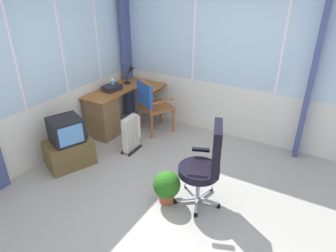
{
  "coord_description": "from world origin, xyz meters",
  "views": [
    {
      "loc": [
        -2.69,
        -1.47,
        2.58
      ],
      "look_at": [
        0.72,
        0.51,
        0.56
      ],
      "focal_mm": 32.39,
      "sensor_mm": 36.0,
      "label": 1
    }
  ],
  "objects_px": {
    "desk_lamp": "(131,72)",
    "spray_bottle": "(113,83)",
    "tv_remote": "(146,84)",
    "potted_plant": "(167,186)",
    "office_chair": "(207,162)",
    "paper_tray": "(112,88)",
    "space_heater": "(132,133)",
    "desk": "(106,113)",
    "tv_on_stand": "(69,145)",
    "wooden_armchair": "(150,101)"
  },
  "relations": [
    {
      "from": "paper_tray",
      "to": "space_heater",
      "type": "bearing_deg",
      "value": -122.66
    },
    {
      "from": "paper_tray",
      "to": "tv_remote",
      "type": "bearing_deg",
      "value": -33.1
    },
    {
      "from": "space_heater",
      "to": "spray_bottle",
      "type": "bearing_deg",
      "value": 55.15
    },
    {
      "from": "space_heater",
      "to": "potted_plant",
      "type": "height_order",
      "value": "space_heater"
    },
    {
      "from": "desk_lamp",
      "to": "office_chair",
      "type": "xyz_separation_m",
      "value": [
        -1.52,
        -2.18,
        -0.35
      ]
    },
    {
      "from": "tv_remote",
      "to": "spray_bottle",
      "type": "xyz_separation_m",
      "value": [
        -0.48,
        0.38,
        0.09
      ]
    },
    {
      "from": "paper_tray",
      "to": "spray_bottle",
      "type": "bearing_deg",
      "value": 23.37
    },
    {
      "from": "tv_on_stand",
      "to": "space_heater",
      "type": "height_order",
      "value": "tv_on_stand"
    },
    {
      "from": "desk_lamp",
      "to": "paper_tray",
      "type": "relative_size",
      "value": 1.1
    },
    {
      "from": "desk",
      "to": "space_heater",
      "type": "relative_size",
      "value": 2.28
    },
    {
      "from": "office_chair",
      "to": "potted_plant",
      "type": "distance_m",
      "value": 0.59
    },
    {
      "from": "desk",
      "to": "paper_tray",
      "type": "xyz_separation_m",
      "value": [
        0.26,
        0.03,
        0.38
      ]
    },
    {
      "from": "spray_bottle",
      "to": "paper_tray",
      "type": "height_order",
      "value": "spray_bottle"
    },
    {
      "from": "paper_tray",
      "to": "space_heater",
      "type": "xyz_separation_m",
      "value": [
        -0.47,
        -0.73,
        -0.48
      ]
    },
    {
      "from": "paper_tray",
      "to": "tv_on_stand",
      "type": "distance_m",
      "value": 1.35
    },
    {
      "from": "tv_on_stand",
      "to": "space_heater",
      "type": "relative_size",
      "value": 1.29
    },
    {
      "from": "desk_lamp",
      "to": "potted_plant",
      "type": "bearing_deg",
      "value": -134.58
    },
    {
      "from": "office_chair",
      "to": "tv_on_stand",
      "type": "height_order",
      "value": "office_chair"
    },
    {
      "from": "tv_on_stand",
      "to": "potted_plant",
      "type": "bearing_deg",
      "value": -89.66
    },
    {
      "from": "tv_on_stand",
      "to": "desk_lamp",
      "type": "bearing_deg",
      "value": 4.05
    },
    {
      "from": "desk_lamp",
      "to": "tv_remote",
      "type": "height_order",
      "value": "desk_lamp"
    },
    {
      "from": "potted_plant",
      "to": "desk",
      "type": "bearing_deg",
      "value": 61.03
    },
    {
      "from": "desk_lamp",
      "to": "tv_remote",
      "type": "distance_m",
      "value": 0.35
    },
    {
      "from": "desk_lamp",
      "to": "tv_on_stand",
      "type": "height_order",
      "value": "desk_lamp"
    },
    {
      "from": "spray_bottle",
      "to": "office_chair",
      "type": "distance_m",
      "value": 2.53
    },
    {
      "from": "spray_bottle",
      "to": "paper_tray",
      "type": "bearing_deg",
      "value": -156.63
    },
    {
      "from": "spray_bottle",
      "to": "paper_tray",
      "type": "relative_size",
      "value": 0.72
    },
    {
      "from": "potted_plant",
      "to": "space_heater",
      "type": "bearing_deg",
      "value": 54.53
    },
    {
      "from": "desk",
      "to": "office_chair",
      "type": "distance_m",
      "value": 2.35
    },
    {
      "from": "tv_on_stand",
      "to": "potted_plant",
      "type": "xyz_separation_m",
      "value": [
        0.01,
        -1.65,
        -0.1
      ]
    },
    {
      "from": "paper_tray",
      "to": "desk_lamp",
      "type": "bearing_deg",
      "value": -7.4
    },
    {
      "from": "paper_tray",
      "to": "desk",
      "type": "bearing_deg",
      "value": -172.79
    },
    {
      "from": "office_chair",
      "to": "potted_plant",
      "type": "height_order",
      "value": "office_chair"
    },
    {
      "from": "desk_lamp",
      "to": "potted_plant",
      "type": "distance_m",
      "value": 2.58
    },
    {
      "from": "paper_tray",
      "to": "wooden_armchair",
      "type": "bearing_deg",
      "value": -73.86
    },
    {
      "from": "paper_tray",
      "to": "wooden_armchair",
      "type": "distance_m",
      "value": 0.7
    },
    {
      "from": "desk_lamp",
      "to": "spray_bottle",
      "type": "distance_m",
      "value": 0.45
    },
    {
      "from": "wooden_armchair",
      "to": "tv_on_stand",
      "type": "xyz_separation_m",
      "value": [
        -1.45,
        0.46,
        -0.27
      ]
    },
    {
      "from": "spray_bottle",
      "to": "space_heater",
      "type": "bearing_deg",
      "value": -124.85
    },
    {
      "from": "desk",
      "to": "tv_remote",
      "type": "relative_size",
      "value": 8.97
    },
    {
      "from": "wooden_armchair",
      "to": "space_heater",
      "type": "bearing_deg",
      "value": -173.22
    },
    {
      "from": "wooden_armchair",
      "to": "tv_on_stand",
      "type": "relative_size",
      "value": 1.26
    },
    {
      "from": "office_chair",
      "to": "paper_tray",
      "type": "bearing_deg",
      "value": 65.43
    },
    {
      "from": "spray_bottle",
      "to": "potted_plant",
      "type": "height_order",
      "value": "spray_bottle"
    },
    {
      "from": "tv_remote",
      "to": "potted_plant",
      "type": "bearing_deg",
      "value": -137.25
    },
    {
      "from": "desk_lamp",
      "to": "spray_bottle",
      "type": "height_order",
      "value": "desk_lamp"
    },
    {
      "from": "potted_plant",
      "to": "tv_on_stand",
      "type": "bearing_deg",
      "value": 90.34
    },
    {
      "from": "desk_lamp",
      "to": "tv_on_stand",
      "type": "xyz_separation_m",
      "value": [
        -1.75,
        -0.12,
        -0.61
      ]
    },
    {
      "from": "desk_lamp",
      "to": "space_heater",
      "type": "bearing_deg",
      "value": -145.2
    },
    {
      "from": "tv_remote",
      "to": "spray_bottle",
      "type": "distance_m",
      "value": 0.62
    }
  ]
}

